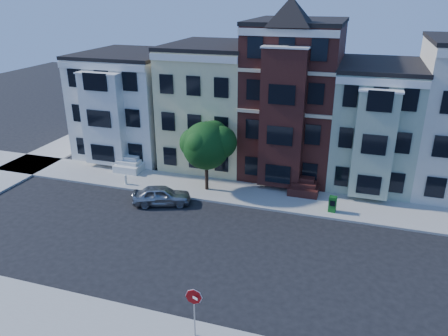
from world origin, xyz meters
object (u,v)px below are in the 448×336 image
(parked_car, at_px, (161,195))
(stop_sign, at_px, (194,310))
(newspaper_box, at_px, (333,204))
(fire_hydrant, at_px, (126,180))
(street_tree, at_px, (206,149))

(parked_car, distance_m, stop_sign, 13.56)
(newspaper_box, height_order, fire_hydrant, newspaper_box)
(street_tree, relative_size, newspaper_box, 5.88)
(fire_hydrant, bearing_deg, stop_sign, -50.64)
(street_tree, xyz_separation_m, parked_car, (-2.32, -3.14, -2.73))
(street_tree, relative_size, parked_car, 1.59)
(street_tree, xyz_separation_m, stop_sign, (4.75, -14.68, -1.89))
(fire_hydrant, height_order, stop_sign, stop_sign)
(stop_sign, bearing_deg, fire_hydrant, 148.43)
(newspaper_box, bearing_deg, street_tree, 179.45)
(fire_hydrant, relative_size, stop_sign, 0.22)
(parked_car, height_order, newspaper_box, parked_car)
(newspaper_box, relative_size, stop_sign, 0.40)
(parked_car, bearing_deg, stop_sign, -169.10)
(stop_sign, bearing_deg, parked_car, 140.58)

